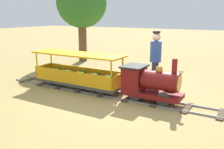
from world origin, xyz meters
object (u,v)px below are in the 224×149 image
locomotive (149,82)px  oak_tree_near (82,3)px  passenger_car (78,74)px  conductor_person (156,56)px

locomotive → oak_tree_near: 6.19m
oak_tree_near → locomotive: bearing=52.1°
locomotive → passenger_car: 2.12m
conductor_person → oak_tree_near: oak_tree_near is taller
locomotive → passenger_car: bearing=-90.0°
locomotive → conductor_person: size_ratio=0.89×
passenger_car → oak_tree_near: (-3.60, -2.50, 2.08)m
passenger_car → conductor_person: bearing=117.0°
locomotive → passenger_car: size_ratio=0.54×
oak_tree_near → passenger_car: bearing=34.8°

